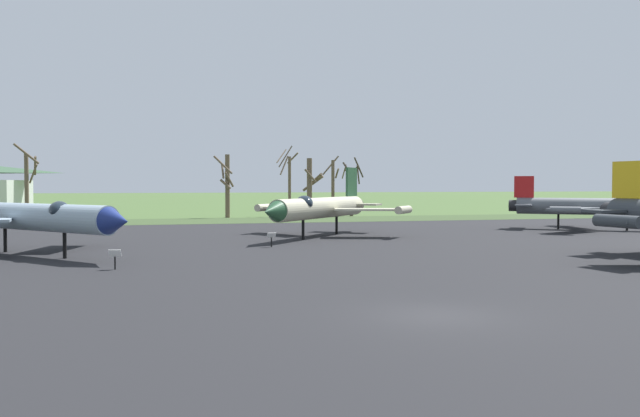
{
  "coord_description": "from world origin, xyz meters",
  "views": [
    {
      "loc": [
        -8.96,
        -19.59,
        4.16
      ],
      "look_at": [
        0.9,
        17.49,
        2.76
      ],
      "focal_mm": 38.47,
      "sensor_mm": 36.0,
      "label": 1
    }
  ],
  "objects_px": {
    "jet_fighter_rear_left": "(320,207)",
    "info_placard_rear_left": "(271,238)",
    "info_placard_front_left": "(115,257)",
    "jet_fighter_front_left": "(35,216)",
    "jet_fighter_rear_right": "(594,206)"
  },
  "relations": [
    {
      "from": "jet_fighter_rear_left",
      "to": "info_placard_rear_left",
      "type": "distance_m",
      "value": 9.18
    },
    {
      "from": "jet_fighter_rear_right",
      "to": "info_placard_rear_left",
      "type": "bearing_deg",
      "value": -163.86
    },
    {
      "from": "jet_fighter_rear_left",
      "to": "jet_fighter_rear_right",
      "type": "relative_size",
      "value": 1.02
    },
    {
      "from": "info_placard_front_left",
      "to": "info_placard_rear_left",
      "type": "bearing_deg",
      "value": 45.01
    },
    {
      "from": "info_placard_front_left",
      "to": "jet_fighter_rear_left",
      "type": "bearing_deg",
      "value": 49.01
    },
    {
      "from": "info_placard_front_left",
      "to": "jet_fighter_rear_left",
      "type": "xyz_separation_m",
      "value": [
        14.59,
        16.79,
        1.7
      ]
    },
    {
      "from": "jet_fighter_rear_left",
      "to": "jet_fighter_rear_right",
      "type": "xyz_separation_m",
      "value": [
        25.66,
        1.55,
        -0.17
      ]
    },
    {
      "from": "info_placard_front_left",
      "to": "info_placard_rear_left",
      "type": "distance_m",
      "value": 13.31
    },
    {
      "from": "info_placard_front_left",
      "to": "info_placard_rear_left",
      "type": "relative_size",
      "value": 1.01
    },
    {
      "from": "jet_fighter_front_left",
      "to": "info_placard_rear_left",
      "type": "height_order",
      "value": "jet_fighter_front_left"
    },
    {
      "from": "jet_fighter_rear_left",
      "to": "jet_fighter_front_left",
      "type": "bearing_deg",
      "value": -155.26
    },
    {
      "from": "jet_fighter_rear_left",
      "to": "info_placard_rear_left",
      "type": "bearing_deg",
      "value": -125.09
    },
    {
      "from": "info_placard_rear_left",
      "to": "jet_fighter_rear_right",
      "type": "distance_m",
      "value": 32.15
    },
    {
      "from": "jet_fighter_rear_left",
      "to": "info_placard_rear_left",
      "type": "relative_size",
      "value": 14.07
    },
    {
      "from": "jet_fighter_front_left",
      "to": "info_placard_rear_left",
      "type": "xyz_separation_m",
      "value": [
        14.03,
        1.48,
        -1.64
      ]
    }
  ]
}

